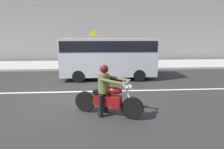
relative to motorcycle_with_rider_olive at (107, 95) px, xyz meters
name	(u,v)px	position (x,y,z in m)	size (l,w,h in m)	color
ground_plane	(73,99)	(-1.26, 1.50, -0.63)	(80.00, 80.00, 0.00)	#292929
sidewalk_slab	(87,65)	(-1.26, 9.50, -0.56)	(40.00, 4.40, 0.14)	#A8A399
lane_marking_stripe	(54,92)	(-2.19, 2.40, -0.63)	(18.00, 0.14, 0.01)	silver
motorcycle_with_rider_olive	(107,95)	(0.00, 0.00, 0.00)	(2.05, 1.08, 1.55)	black
parked_van_silver	(108,55)	(0.27, 4.89, 0.68)	(5.13, 1.96, 2.25)	#B2B5BA
street_sign_post	(93,44)	(-0.69, 9.00, 1.14)	(0.44, 0.08, 2.72)	gray
pedestrian_bystander	(118,52)	(1.27, 9.71, 0.48)	(0.34, 0.34, 1.67)	black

